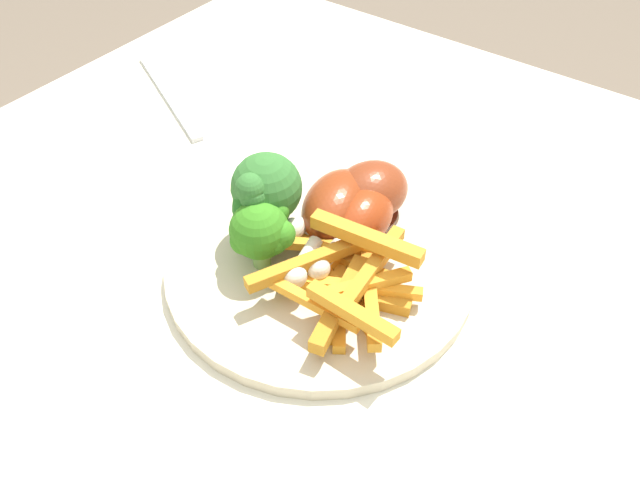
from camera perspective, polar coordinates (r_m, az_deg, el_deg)
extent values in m
cube|color=silver|center=(0.50, 4.85, -9.59)|extent=(1.00, 0.90, 0.03)
cylinder|color=#ACA695|center=(1.17, -4.03, 2.57)|extent=(0.06, 0.06, 0.71)
cylinder|color=beige|center=(0.53, 0.00, -2.00)|extent=(0.25, 0.25, 0.01)
cylinder|color=#79A855|center=(0.52, -5.20, -1.35)|extent=(0.01, 0.01, 0.02)
sphere|color=#357C1D|center=(0.50, -5.40, 0.85)|extent=(0.05, 0.05, 0.05)
sphere|color=#357C1D|center=(0.49, -3.51, 0.51)|extent=(0.02, 0.02, 0.02)
sphere|color=#357C1D|center=(0.49, -4.29, -0.24)|extent=(0.02, 0.02, 0.02)
sphere|color=#357C1D|center=(0.51, -5.24, 1.55)|extent=(0.02, 0.02, 0.02)
sphere|color=#357C1D|center=(0.50, -6.71, -0.05)|extent=(0.02, 0.02, 0.02)
sphere|color=#357C1D|center=(0.50, -6.89, 0.91)|extent=(0.02, 0.02, 0.02)
sphere|color=#357C1D|center=(0.50, -3.76, 2.52)|extent=(0.02, 0.02, 0.02)
cylinder|color=#78B65B|center=(0.54, -4.51, 1.67)|extent=(0.02, 0.02, 0.03)
sphere|color=#316A2C|center=(0.52, -4.73, 4.62)|extent=(0.06, 0.06, 0.06)
sphere|color=#316A2C|center=(0.53, -4.00, 5.19)|extent=(0.03, 0.03, 0.03)
sphere|color=#316A2C|center=(0.49, -5.88, 3.82)|extent=(0.02, 0.02, 0.02)
sphere|color=#316A2C|center=(0.49, -6.12, 4.52)|extent=(0.02, 0.02, 0.02)
cylinder|color=#7CA54B|center=(0.53, -4.99, 0.54)|extent=(0.02, 0.02, 0.02)
sphere|color=#20611D|center=(0.51, -5.19, 2.87)|extent=(0.05, 0.05, 0.05)
sphere|color=#20611D|center=(0.52, -5.69, 4.59)|extent=(0.02, 0.02, 0.02)
sphere|color=#20611D|center=(0.52, -4.14, 3.99)|extent=(0.02, 0.02, 0.02)
sphere|color=#20611D|center=(0.52, -6.34, 3.90)|extent=(0.02, 0.02, 0.02)
cube|color=orange|center=(0.49, 2.12, -4.94)|extent=(0.07, 0.04, 0.01)
cube|color=#BA771F|center=(0.47, 1.78, -5.53)|extent=(0.03, 0.09, 0.01)
cube|color=orange|center=(0.49, 4.39, -4.32)|extent=(0.07, 0.09, 0.01)
cube|color=orange|center=(0.47, -0.89, -5.42)|extent=(0.08, 0.01, 0.01)
cube|color=#C37D20|center=(0.49, -0.87, -1.87)|extent=(0.05, 0.10, 0.01)
cube|color=orange|center=(0.51, 2.10, -1.66)|extent=(0.09, 0.02, 0.01)
cube|color=#C57E21|center=(0.49, 4.68, -2.42)|extent=(0.02, 0.09, 0.01)
cube|color=orange|center=(0.49, 2.74, -4.10)|extent=(0.10, 0.06, 0.01)
cube|color=orange|center=(0.51, 1.09, -0.58)|extent=(0.08, 0.05, 0.01)
cube|color=orange|center=(0.49, 0.82, -5.65)|extent=(0.05, 0.07, 0.01)
cube|color=orange|center=(0.44, 2.84, -6.38)|extent=(0.07, 0.01, 0.01)
cube|color=orange|center=(0.48, 3.59, -4.05)|extent=(0.05, 0.07, 0.01)
cube|color=#B9771F|center=(0.50, 2.09, -4.64)|extent=(0.10, 0.04, 0.01)
cube|color=orange|center=(0.52, 2.39, -0.65)|extent=(0.02, 0.09, 0.01)
cube|color=orange|center=(0.49, 1.45, -5.86)|extent=(0.06, 0.08, 0.01)
cube|color=orange|center=(0.48, 4.11, 0.17)|extent=(0.09, 0.02, 0.01)
cylinder|color=#5B1D0C|center=(0.55, 1.50, 1.32)|extent=(0.05, 0.05, 0.00)
ellipsoid|color=maroon|center=(0.54, 1.54, 3.09)|extent=(0.07, 0.09, 0.05)
cylinder|color=beige|center=(0.50, -1.28, -1.63)|extent=(0.02, 0.04, 0.01)
sphere|color=silver|center=(0.49, -2.25, -3.19)|extent=(0.02, 0.02, 0.02)
cylinder|color=#581E0F|center=(0.57, 4.35, 2.55)|extent=(0.05, 0.05, 0.00)
ellipsoid|color=maroon|center=(0.55, 4.47, 4.33)|extent=(0.08, 0.08, 0.05)
cylinder|color=beige|center=(0.53, -0.52, 1.83)|extent=(0.02, 0.04, 0.01)
sphere|color=silver|center=(0.52, -2.42, 0.95)|extent=(0.02, 0.02, 0.02)
cylinder|color=#631D0B|center=(0.55, 3.64, 0.49)|extent=(0.04, 0.04, 0.00)
ellipsoid|color=maroon|center=(0.53, 3.73, 2.09)|extent=(0.05, 0.07, 0.04)
cylinder|color=beige|center=(0.50, 0.79, -1.42)|extent=(0.01, 0.03, 0.01)
sphere|color=silver|center=(0.49, -0.18, -2.51)|extent=(0.02, 0.02, 0.02)
cube|color=silver|center=(0.76, -13.16, 12.30)|extent=(0.18, 0.09, 0.00)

